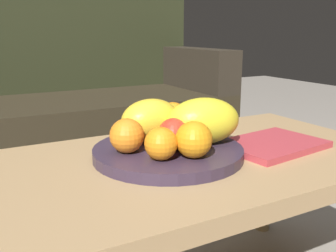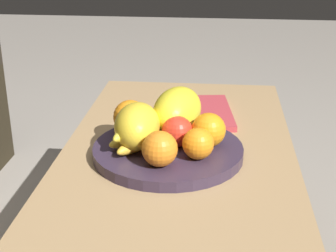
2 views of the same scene
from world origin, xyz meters
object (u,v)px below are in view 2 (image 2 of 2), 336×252
orange_front (198,144)px  orange_right (209,130)px  orange_left (130,117)px  melon_smaller_beside (137,127)px  banana_bunch (136,134)px  orange_back (160,149)px  melon_large_front (177,111)px  apple_front (177,131)px  magazine (198,112)px  coffee_table (176,177)px  fruit_bowl (168,151)px

orange_front → orange_right: size_ratio=0.88×
orange_right → orange_left: bearing=73.3°
melon_smaller_beside → banana_bunch: bearing=45.3°
banana_bunch → melon_smaller_beside: bearing=-134.7°
orange_left → orange_back: size_ratio=1.08×
orange_right → melon_large_front: bearing=45.7°
orange_front → orange_right: orange_right is taller
apple_front → magazine: (0.26, -0.04, -0.05)m
coffee_table → fruit_bowl: (0.01, 0.02, 0.06)m
fruit_bowl → orange_front: bearing=-128.1°
apple_front → banana_bunch: size_ratio=0.45×
coffee_table → orange_front: 0.13m
orange_front → orange_back: 0.09m
coffee_table → orange_back: size_ratio=14.75×
melon_large_front → orange_right: (-0.08, -0.08, -0.02)m
orange_right → banana_bunch: size_ratio=0.49×
coffee_table → orange_front: orange_front is taller
apple_front → magazine: bearing=-8.4°
orange_front → orange_right: 0.07m
coffee_table → apple_front: apple_front is taller
orange_left → orange_right: orange_left is taller
melon_smaller_beside → banana_bunch: size_ratio=0.94×
apple_front → melon_smaller_beside: bearing=101.1°
orange_front → orange_left: bearing=53.8°
magazine → melon_smaller_beside: bearing=148.5°
coffee_table → magazine: 0.28m
melon_large_front → magazine: size_ratio=0.70×
melon_large_front → fruit_bowl: bearing=171.1°
magazine → coffee_table: bearing=165.2°
orange_right → apple_front: bearing=96.3°
orange_back → coffee_table: bearing=-18.0°
banana_bunch → orange_right: bearing=-82.3°
orange_front → banana_bunch: orange_front is taller
fruit_bowl → melon_large_front: melon_large_front is taller
coffee_table → orange_right: size_ratio=14.34×
melon_smaller_beside → banana_bunch: melon_smaller_beside is taller
orange_front → banana_bunch: size_ratio=0.43×
fruit_bowl → apple_front: (0.00, -0.02, 0.05)m
orange_right → magazine: orange_right is taller
magazine → banana_bunch: bearing=147.7°
orange_back → apple_front: (0.10, -0.03, -0.00)m
coffee_table → melon_smaller_beside: bearing=92.7°
fruit_bowl → banana_bunch: (-0.01, 0.07, 0.04)m
fruit_bowl → magazine: (0.27, -0.06, -0.00)m
orange_left → banana_bunch: orange_left is taller
melon_smaller_beside → orange_back: melon_smaller_beside is taller
orange_left → banana_bunch: bearing=-162.0°
coffee_table → melon_large_front: (0.10, 0.01, 0.13)m
melon_large_front → orange_right: size_ratio=2.22×
melon_smaller_beside → orange_left: 0.09m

